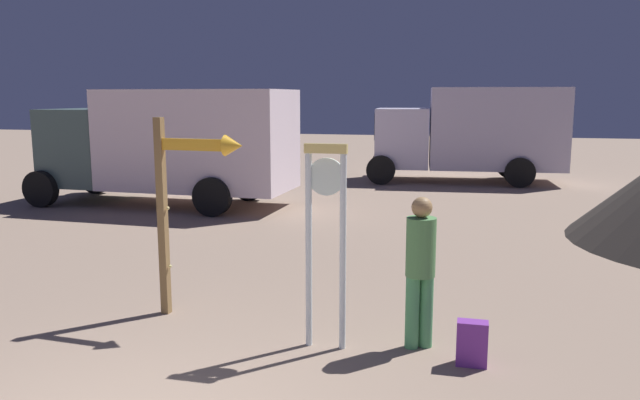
{
  "coord_description": "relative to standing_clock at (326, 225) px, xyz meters",
  "views": [
    {
      "loc": [
        2.6,
        -3.84,
        2.72
      ],
      "look_at": [
        0.45,
        4.96,
        1.2
      ],
      "focal_mm": 34.86,
      "sensor_mm": 36.0,
      "label": 1
    }
  ],
  "objects": [
    {
      "name": "standing_clock",
      "position": [
        0.0,
        0.0,
        0.0
      ],
      "size": [
        0.46,
        0.1,
        2.23
      ],
      "color": "white",
      "rests_on": "ground_plane"
    },
    {
      "name": "arrow_sign",
      "position": [
        -1.84,
        0.54,
        0.29
      ],
      "size": [
        1.16,
        0.27,
        2.47
      ],
      "color": "olive",
      "rests_on": "ground_plane"
    },
    {
      "name": "person_near_clock",
      "position": [
        0.99,
        0.22,
        -0.43
      ],
      "size": [
        0.32,
        0.32,
        1.67
      ],
      "color": "#4C9A5F",
      "rests_on": "ground_plane"
    },
    {
      "name": "backpack",
      "position": [
        1.56,
        -0.11,
        -1.14
      ],
      "size": [
        0.31,
        0.21,
        0.47
      ],
      "color": "purple",
      "rests_on": "ground_plane"
    },
    {
      "name": "box_truck_near",
      "position": [
        -5.78,
        7.87,
        0.22
      ],
      "size": [
        6.56,
        2.67,
        2.88
      ],
      "color": "white",
      "rests_on": "ground_plane"
    },
    {
      "name": "box_truck_far",
      "position": [
        1.53,
        14.14,
        0.25
      ],
      "size": [
        6.22,
        2.88,
        2.99
      ],
      "color": "silver",
      "rests_on": "ground_plane"
    }
  ]
}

